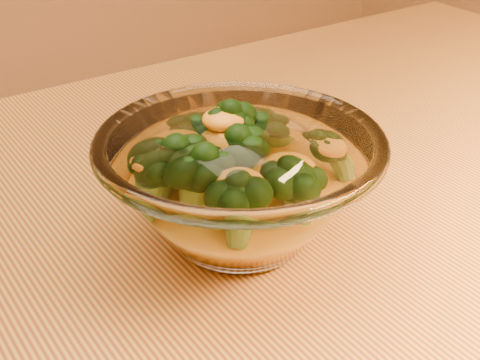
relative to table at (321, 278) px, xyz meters
name	(u,v)px	position (x,y,z in m)	size (l,w,h in m)	color
table	(321,278)	(0.00, 0.00, 0.00)	(1.20, 0.80, 0.75)	gold
glass_bowl	(240,185)	(-0.11, -0.01, 0.15)	(0.23, 0.23, 0.10)	white
cheese_sauce	(240,208)	(-0.11, -0.01, 0.13)	(0.13, 0.13, 0.04)	orange
broccoli_heap	(227,163)	(-0.11, 0.00, 0.17)	(0.16, 0.15, 0.08)	black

